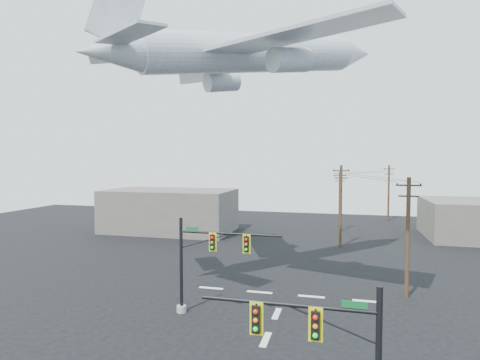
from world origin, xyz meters
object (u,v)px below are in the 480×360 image
(signal_mast_far, at_px, (202,263))
(utility_pole_a, at_px, (408,235))
(airliner, at_px, (254,54))
(utility_pole_d, at_px, (389,192))
(utility_pole_c, at_px, (340,200))
(utility_pole_b, at_px, (341,204))

(signal_mast_far, xyz_separation_m, utility_pole_a, (13.73, 6.87, 1.22))
(utility_pole_a, bearing_deg, signal_mast_far, -153.53)
(signal_mast_far, height_order, utility_pole_a, utility_pole_a)
(airliner, bearing_deg, utility_pole_d, 22.45)
(signal_mast_far, bearing_deg, airliner, 76.60)
(signal_mast_far, bearing_deg, utility_pole_a, 26.58)
(utility_pole_c, xyz_separation_m, utility_pole_d, (7.94, 12.39, 0.40))
(airliner, bearing_deg, utility_pole_a, -50.58)
(utility_pole_b, height_order, airliner, airliner)
(utility_pole_b, bearing_deg, airliner, -123.69)
(signal_mast_far, distance_m, utility_pole_b, 25.66)
(utility_pole_a, height_order, airliner, airliner)
(signal_mast_far, distance_m, utility_pole_d, 49.65)
(utility_pole_a, bearing_deg, airliner, 176.28)
(utility_pole_a, bearing_deg, utility_pole_c, 100.46)
(utility_pole_b, bearing_deg, utility_pole_d, 60.50)
(signal_mast_far, distance_m, utility_pole_c, 35.48)
(utility_pole_b, relative_size, airliner, 0.41)
(utility_pole_d, xyz_separation_m, airliner, (-14.71, -39.18, 14.07))
(signal_mast_far, bearing_deg, utility_pole_d, 70.55)
(utility_pole_c, relative_size, utility_pole_d, 0.92)
(utility_pole_c, distance_m, airliner, 31.19)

